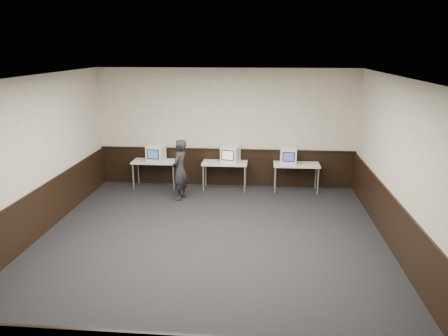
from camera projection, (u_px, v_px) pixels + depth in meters
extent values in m
plane|color=black|center=(209.00, 248.00, 8.39)|extent=(8.00, 8.00, 0.00)
plane|color=white|center=(207.00, 78.00, 7.53)|extent=(8.00, 8.00, 0.00)
plane|color=beige|center=(226.00, 128.00, 11.80)|extent=(7.00, 0.00, 7.00)
plane|color=beige|center=(156.00, 280.00, 4.13)|extent=(7.00, 0.00, 7.00)
plane|color=beige|center=(25.00, 163.00, 8.26)|extent=(0.00, 8.00, 8.00)
plane|color=beige|center=(405.00, 172.00, 7.67)|extent=(0.00, 8.00, 8.00)
cube|color=black|center=(226.00, 167.00, 12.08)|extent=(6.98, 0.04, 1.00)
cube|color=black|center=(32.00, 217.00, 8.55)|extent=(0.04, 7.98, 1.00)
cube|color=black|center=(397.00, 230.00, 7.97)|extent=(0.04, 7.98, 1.00)
cube|color=black|center=(226.00, 149.00, 11.92)|extent=(6.98, 0.06, 0.04)
cube|color=silver|center=(155.00, 161.00, 11.81)|extent=(1.20, 0.60, 0.04)
cylinder|color=#999999|center=(133.00, 177.00, 11.72)|extent=(0.04, 0.04, 0.71)
cylinder|color=#999999|center=(174.00, 178.00, 11.63)|extent=(0.04, 0.04, 0.71)
cylinder|color=#999999|center=(138.00, 172.00, 12.20)|extent=(0.04, 0.04, 0.71)
cylinder|color=#999999|center=(177.00, 173.00, 12.11)|extent=(0.04, 0.04, 0.71)
cube|color=silver|center=(225.00, 163.00, 11.65)|extent=(1.20, 0.60, 0.04)
cylinder|color=#999999|center=(203.00, 179.00, 11.56)|extent=(0.04, 0.04, 0.71)
cylinder|color=#999999|center=(245.00, 180.00, 11.47)|extent=(0.04, 0.04, 0.71)
cylinder|color=#999999|center=(206.00, 173.00, 12.04)|extent=(0.04, 0.04, 0.71)
cylinder|color=#999999|center=(245.00, 174.00, 11.95)|extent=(0.04, 0.04, 0.71)
cube|color=silver|center=(296.00, 165.00, 11.49)|extent=(1.20, 0.60, 0.04)
cylinder|color=#999999|center=(275.00, 180.00, 11.40)|extent=(0.04, 0.04, 0.71)
cylinder|color=#999999|center=(318.00, 182.00, 11.31)|extent=(0.04, 0.04, 0.71)
cylinder|color=#999999|center=(275.00, 175.00, 11.88)|extent=(0.04, 0.04, 0.71)
cylinder|color=#999999|center=(316.00, 176.00, 11.79)|extent=(0.04, 0.04, 0.71)
cube|color=white|center=(156.00, 153.00, 11.72)|extent=(0.49, 0.51, 0.44)
cube|color=black|center=(153.00, 154.00, 11.50)|extent=(0.33, 0.06, 0.26)
cube|color=#336499|center=(153.00, 154.00, 11.49)|extent=(0.28, 0.04, 0.22)
cube|color=white|center=(230.00, 154.00, 11.60)|extent=(0.54, 0.55, 0.44)
cube|color=black|center=(228.00, 155.00, 11.38)|extent=(0.33, 0.09, 0.27)
cube|color=beige|center=(228.00, 155.00, 11.37)|extent=(0.28, 0.07, 0.22)
cube|color=white|center=(288.00, 156.00, 11.48)|extent=(0.43, 0.45, 0.42)
cube|color=black|center=(289.00, 157.00, 11.26)|extent=(0.32, 0.02, 0.25)
cube|color=#403AAD|center=(289.00, 157.00, 11.25)|extent=(0.27, 0.01, 0.21)
imported|color=black|center=(180.00, 170.00, 10.87)|extent=(0.48, 0.63, 1.54)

